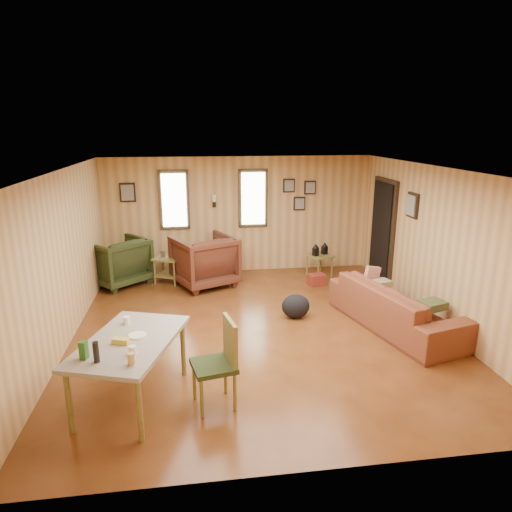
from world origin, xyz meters
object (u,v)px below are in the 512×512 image
at_px(recliner_brown, 204,258).
at_px(side_table, 320,254).
at_px(dining_table, 129,346).
at_px(sofa, 396,299).
at_px(end_table, 168,265).
at_px(recliner_green, 118,259).

distance_m(recliner_brown, side_table, 2.35).
bearing_deg(recliner_brown, dining_table, 51.88).
relative_size(recliner_brown, dining_table, 0.65).
bearing_deg(sofa, dining_table, 96.80).
distance_m(end_table, side_table, 3.04).
bearing_deg(sofa, recliner_green, 44.89).
xyz_separation_m(recliner_brown, recliner_green, (-1.66, 0.30, -0.03)).
bearing_deg(recliner_brown, side_table, 160.07).
relative_size(recliner_brown, end_table, 1.68).
bearing_deg(side_table, end_table, 178.88).
xyz_separation_m(side_table, dining_table, (-3.27, -4.00, 0.20)).
height_order(sofa, side_table, sofa).
distance_m(sofa, dining_table, 4.03).
bearing_deg(recliner_green, side_table, 137.23).
bearing_deg(end_table, side_table, -1.12).
distance_m(recliner_green, end_table, 0.97).
height_order(recliner_green, side_table, recliner_green).
height_order(sofa, end_table, sofa).
relative_size(sofa, side_table, 3.28).
bearing_deg(side_table, dining_table, -129.24).
distance_m(recliner_brown, recliner_green, 1.68).
height_order(recliner_green, dining_table, recliner_green).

